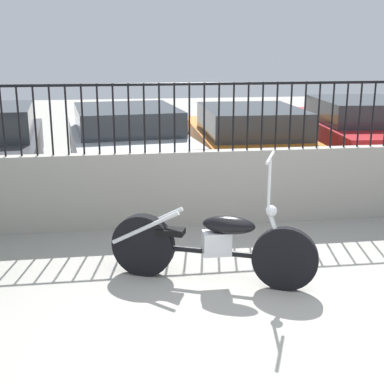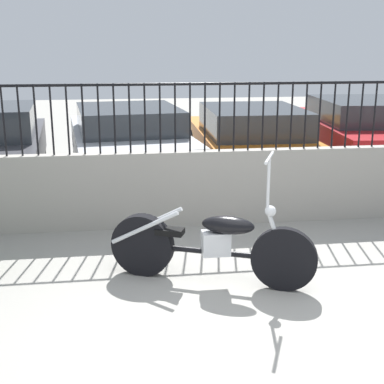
# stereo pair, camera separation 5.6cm
# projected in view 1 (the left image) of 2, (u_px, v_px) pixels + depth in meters

# --- Properties ---
(ground_plane) EXTENTS (40.00, 40.00, 0.00)m
(ground_plane) POSITION_uv_depth(u_px,v_px,m) (265.00, 322.00, 4.68)
(ground_plane) COLOR gray
(low_wall) EXTENTS (10.00, 0.18, 1.00)m
(low_wall) POSITION_uv_depth(u_px,v_px,m) (211.00, 188.00, 7.13)
(low_wall) COLOR #9E998E
(low_wall) RESTS_ON ground_plane
(fence_railing) EXTENTS (10.00, 0.04, 0.88)m
(fence_railing) POSITION_uv_depth(u_px,v_px,m) (212.00, 106.00, 6.84)
(fence_railing) COLOR black
(fence_railing) RESTS_ON low_wall
(motorcycle_black) EXTENTS (1.99, 0.95, 1.35)m
(motorcycle_black) POSITION_uv_depth(u_px,v_px,m) (202.00, 244.00, 5.40)
(motorcycle_black) COLOR black
(motorcycle_black) RESTS_ON ground_plane
(car_silver) EXTENTS (2.35, 4.56, 1.29)m
(car_silver) POSITION_uv_depth(u_px,v_px,m) (126.00, 141.00, 9.64)
(car_silver) COLOR black
(car_silver) RESTS_ON ground_plane
(car_orange) EXTENTS (1.92, 4.54, 1.27)m
(car_orange) POSITION_uv_depth(u_px,v_px,m) (248.00, 141.00, 9.73)
(car_orange) COLOR black
(car_orange) RESTS_ON ground_plane
(car_red) EXTENTS (2.12, 4.58, 1.35)m
(car_red) POSITION_uv_depth(u_px,v_px,m) (356.00, 133.00, 10.33)
(car_red) COLOR black
(car_red) RESTS_ON ground_plane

